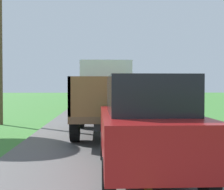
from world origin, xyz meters
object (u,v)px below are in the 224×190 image
banana_truck_far (108,91)px  following_car (146,124)px  utility_pole_roadside (0,36)px  banana_truck_near (106,95)px

banana_truck_far → following_car: size_ratio=1.42×
utility_pole_roadside → banana_truck_near: bearing=-29.3°
banana_truck_far → utility_pole_roadside: size_ratio=0.75×
utility_pole_roadside → following_car: (5.55, -8.94, -3.15)m
utility_pole_roadside → following_car: bearing=-58.2°
banana_truck_near → utility_pole_roadside: size_ratio=0.75×
following_car → banana_truck_far: bearing=90.4°
banana_truck_near → utility_pole_roadside: 6.30m
banana_truck_near → following_car: (0.60, -6.17, -0.39)m
banana_truck_far → following_car: banana_truck_far is taller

